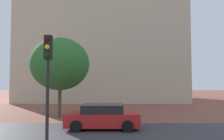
# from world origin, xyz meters

# --- Properties ---
(ground_plane) EXTENTS (120.00, 120.00, 0.00)m
(ground_plane) POSITION_xyz_m (0.00, 10.00, 0.00)
(ground_plane) COLOR brown
(street_asphalt_strip) EXTENTS (120.00, 6.12, 0.00)m
(street_asphalt_strip) POSITION_xyz_m (0.00, 9.18, 0.00)
(street_asphalt_strip) COLOR #38383D
(street_asphalt_strip) RESTS_ON ground_plane
(landmark_building) EXTENTS (22.86, 15.22, 34.62)m
(landmark_building) POSITION_xyz_m (-1.31, 32.11, 11.76)
(landmark_building) COLOR beige
(landmark_building) RESTS_ON ground_plane
(car_red) EXTENTS (4.25, 2.10, 1.41)m
(car_red) POSITION_xyz_m (-0.31, 10.53, 0.68)
(car_red) COLOR red
(car_red) RESTS_ON ground_plane
(traffic_light_pole) EXTENTS (0.28, 0.34, 4.46)m
(traffic_light_pole) POSITION_xyz_m (-2.12, 5.57, 3.12)
(traffic_light_pole) COLOR black
(traffic_light_pole) RESTS_ON ground_plane
(tree_curb_far) EXTENTS (4.55, 4.55, 6.17)m
(tree_curb_far) POSITION_xyz_m (-3.80, 14.59, 4.12)
(tree_curb_far) COLOR brown
(tree_curb_far) RESTS_ON ground_plane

